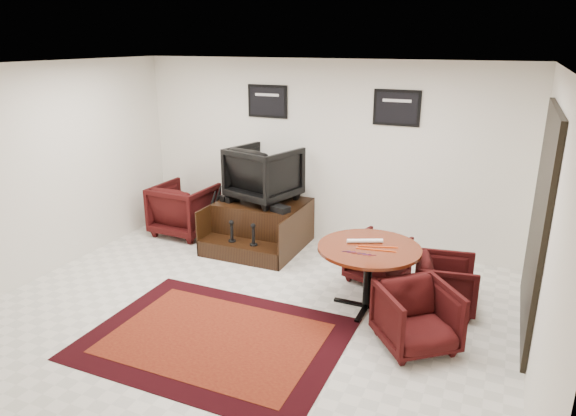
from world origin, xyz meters
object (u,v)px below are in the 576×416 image
at_px(table_chair_back, 378,256).
at_px(shine_podium, 261,226).
at_px(table_chair_corner, 417,314).
at_px(meeting_table, 369,254).
at_px(armchair_side, 184,207).
at_px(shine_chair, 264,171).
at_px(table_chair_window, 445,281).

bearing_deg(table_chair_back, shine_podium, 3.50).
distance_m(table_chair_back, table_chair_corner, 1.56).
bearing_deg(meeting_table, shine_podium, 148.04).
bearing_deg(armchair_side, table_chair_back, 174.26).
xyz_separation_m(meeting_table, table_chair_corner, (0.68, -0.60, -0.32)).
height_order(shine_chair, table_chair_back, shine_chair).
relative_size(shine_chair, table_chair_corner, 1.26).
xyz_separation_m(table_chair_window, table_chair_corner, (-0.17, -0.94, 0.02)).
relative_size(meeting_table, table_chair_back, 1.74).
height_order(shine_podium, table_chair_window, table_chair_window).
xyz_separation_m(shine_chair, table_chair_back, (1.96, -0.64, -0.81)).
distance_m(meeting_table, table_chair_corner, 0.96).
bearing_deg(table_chair_window, table_chair_back, 55.96).
bearing_deg(table_chair_corner, shine_podium, 107.08).
relative_size(meeting_table, table_chair_window, 1.70).
distance_m(shine_chair, table_chair_window, 3.17).
bearing_deg(shine_podium, table_chair_window, -17.82).
bearing_deg(table_chair_window, shine_podium, 63.21).
height_order(shine_chair, table_chair_window, shine_chair).
distance_m(shine_podium, table_chair_corner, 3.29).
bearing_deg(armchair_side, table_chair_corner, 158.03).
height_order(table_chair_window, table_chair_corner, table_chair_corner).
bearing_deg(table_chair_back, shine_chair, -0.29).
relative_size(shine_podium, table_chair_back, 2.00).
distance_m(shine_podium, armchair_side, 1.39).
xyz_separation_m(armchair_side, table_chair_back, (3.34, -0.47, -0.12)).
xyz_separation_m(shine_chair, table_chair_window, (2.88, -1.07, -0.80)).
bearing_deg(table_chair_corner, meeting_table, 100.24).
height_order(armchair_side, meeting_table, armchair_side).
relative_size(meeting_table, table_chair_corner, 1.60).
distance_m(armchair_side, table_chair_window, 4.35).
height_order(table_chair_back, table_chair_corner, table_chair_corner).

